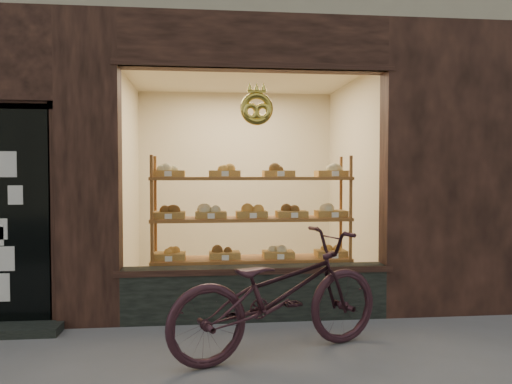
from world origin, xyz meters
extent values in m
cube|color=black|center=(0.45, 2.12, 0.28)|extent=(2.70, 0.25, 0.55)
cube|color=black|center=(-2.00, 2.06, 1.10)|extent=(0.90, 0.04, 2.15)
torus|color=gold|center=(0.45, 2.02, 2.15)|extent=(0.33, 0.07, 0.33)
cube|color=brown|center=(0.45, 2.55, 0.05)|extent=(2.20, 0.45, 0.04)
cube|color=brown|center=(0.45, 2.55, 0.55)|extent=(2.20, 0.45, 0.03)
cube|color=brown|center=(0.45, 2.55, 1.00)|extent=(2.20, 0.45, 0.04)
cube|color=brown|center=(0.45, 2.55, 1.45)|extent=(2.20, 0.45, 0.04)
cylinder|color=brown|center=(-0.62, 2.35, 0.85)|extent=(0.04, 0.04, 1.70)
cylinder|color=brown|center=(1.52, 2.35, 0.85)|extent=(0.04, 0.04, 1.70)
cylinder|color=brown|center=(-0.62, 2.75, 0.85)|extent=(0.04, 0.04, 1.70)
cylinder|color=brown|center=(1.52, 2.75, 0.85)|extent=(0.04, 0.04, 1.70)
cube|color=olive|center=(-0.45, 2.55, 0.60)|extent=(0.34, 0.24, 0.07)
sphere|color=gold|center=(-0.45, 2.55, 0.69)|extent=(0.11, 0.11, 0.11)
cube|color=white|center=(-0.45, 2.36, 0.60)|extent=(0.07, 0.01, 0.05)
cube|color=olive|center=(0.15, 2.55, 0.60)|extent=(0.34, 0.24, 0.07)
sphere|color=#54321D|center=(0.15, 2.55, 0.69)|extent=(0.11, 0.11, 0.11)
cube|color=white|center=(0.15, 2.36, 0.60)|extent=(0.08, 0.01, 0.05)
cube|color=olive|center=(0.75, 2.55, 0.60)|extent=(0.34, 0.24, 0.07)
sphere|color=beige|center=(0.75, 2.55, 0.69)|extent=(0.11, 0.11, 0.11)
cube|color=white|center=(0.75, 2.36, 0.60)|extent=(0.07, 0.01, 0.05)
cube|color=olive|center=(1.35, 2.55, 0.60)|extent=(0.34, 0.24, 0.07)
sphere|color=gold|center=(1.35, 2.55, 0.69)|extent=(0.11, 0.11, 0.11)
cube|color=white|center=(1.35, 2.36, 0.60)|extent=(0.08, 0.01, 0.05)
cube|color=olive|center=(-0.45, 2.55, 1.05)|extent=(0.34, 0.24, 0.07)
sphere|color=#54321D|center=(-0.45, 2.55, 1.14)|extent=(0.11, 0.11, 0.11)
cube|color=white|center=(-0.45, 2.36, 1.05)|extent=(0.07, 0.01, 0.06)
cube|color=olive|center=(0.00, 2.55, 1.05)|extent=(0.34, 0.24, 0.07)
sphere|color=beige|center=(0.00, 2.55, 1.14)|extent=(0.11, 0.11, 0.11)
cube|color=white|center=(0.00, 2.36, 1.05)|extent=(0.07, 0.01, 0.06)
cube|color=olive|center=(0.45, 2.55, 1.05)|extent=(0.34, 0.24, 0.07)
sphere|color=gold|center=(0.45, 2.55, 1.14)|extent=(0.11, 0.11, 0.11)
cube|color=white|center=(0.45, 2.36, 1.05)|extent=(0.07, 0.01, 0.06)
cube|color=olive|center=(0.90, 2.55, 1.05)|extent=(0.34, 0.24, 0.07)
sphere|color=#54321D|center=(0.90, 2.55, 1.14)|extent=(0.11, 0.11, 0.11)
cube|color=white|center=(0.90, 2.36, 1.05)|extent=(0.07, 0.01, 0.06)
cube|color=olive|center=(1.35, 2.55, 1.05)|extent=(0.34, 0.24, 0.07)
sphere|color=beige|center=(1.35, 2.55, 1.14)|extent=(0.11, 0.11, 0.11)
cube|color=white|center=(1.35, 2.36, 1.05)|extent=(0.08, 0.01, 0.06)
cube|color=olive|center=(-0.45, 2.55, 1.50)|extent=(0.34, 0.24, 0.07)
sphere|color=beige|center=(-0.45, 2.55, 1.59)|extent=(0.11, 0.11, 0.11)
cube|color=white|center=(-0.45, 2.36, 1.50)|extent=(0.07, 0.01, 0.06)
cube|color=olive|center=(0.15, 2.55, 1.50)|extent=(0.34, 0.24, 0.07)
sphere|color=gold|center=(0.15, 2.55, 1.59)|extent=(0.11, 0.11, 0.11)
cube|color=white|center=(0.15, 2.36, 1.50)|extent=(0.08, 0.01, 0.06)
cube|color=olive|center=(0.75, 2.55, 1.50)|extent=(0.34, 0.24, 0.07)
sphere|color=#54321D|center=(0.75, 2.55, 1.59)|extent=(0.11, 0.11, 0.11)
cube|color=white|center=(0.75, 2.36, 1.50)|extent=(0.07, 0.01, 0.06)
cube|color=olive|center=(1.35, 2.55, 1.50)|extent=(0.34, 0.24, 0.07)
sphere|color=beige|center=(1.35, 2.55, 1.59)|extent=(0.11, 0.11, 0.11)
cube|color=white|center=(1.35, 2.36, 1.50)|extent=(0.08, 0.01, 0.06)
imported|color=black|center=(0.54, 1.12, 0.51)|extent=(2.06, 1.33, 1.02)
camera|label=1|loc=(-0.08, -2.94, 1.51)|focal=35.00mm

